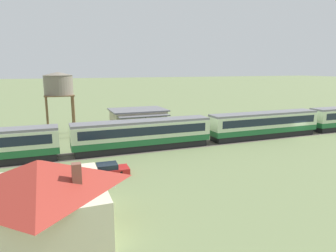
% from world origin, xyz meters
% --- Properties ---
extents(ground_plane, '(600.00, 600.00, 0.00)m').
position_xyz_m(ground_plane, '(0.00, 0.00, 0.00)').
color(ground_plane, '#707F51').
extents(passenger_train, '(76.79, 3.08, 3.94)m').
position_xyz_m(passenger_train, '(-15.07, 1.51, 2.19)').
color(passenger_train, '#1E6033').
rests_on(passenger_train, ground_plane).
extents(railway_track, '(139.29, 3.60, 0.04)m').
position_xyz_m(railway_track, '(-14.15, 1.51, 0.01)').
color(railway_track, '#665B51').
rests_on(railway_track, ground_plane).
extents(station_building, '(8.88, 7.77, 4.02)m').
position_xyz_m(station_building, '(-22.96, 11.44, 2.04)').
color(station_building, beige).
rests_on(station_building, ground_plane).
extents(water_tower, '(4.52, 4.52, 10.01)m').
position_xyz_m(water_tower, '(-34.79, 14.06, 8.07)').
color(water_tower, brown).
rests_on(water_tower, ground_plane).
extents(cottage_red_roof_2, '(8.57, 8.55, 4.95)m').
position_xyz_m(cottage_red_roof_2, '(-36.95, -15.63, 2.57)').
color(cottage_red_roof_2, beige).
rests_on(cottage_red_roof_2, ground_plane).
extents(parked_car_red, '(4.14, 2.00, 1.24)m').
position_xyz_m(parked_car_red, '(-31.10, -6.55, 0.59)').
color(parked_car_red, red).
rests_on(parked_car_red, ground_plane).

